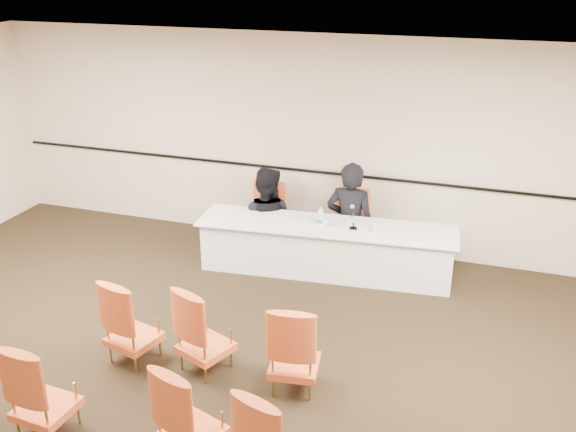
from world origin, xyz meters
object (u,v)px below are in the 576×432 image
(panelist_main, at_px, (350,226))
(aud_chair_back_left, at_px, (43,387))
(aud_chair_front_mid, at_px, (205,329))
(aud_chair_front_right, at_px, (295,346))
(panel_table, at_px, (326,249))
(aud_chair_back_mid, at_px, (190,412))
(microphone, at_px, (354,219))
(panelist_main_chair, at_px, (350,226))
(drinking_glass, at_px, (324,223))
(coffee_cup, at_px, (375,228))
(aud_chair_front_left, at_px, (132,320))
(panelist_second, at_px, (266,225))
(water_bottle, at_px, (320,217))
(panelist_second_chair, at_px, (266,218))

(panelist_main, xyz_separation_m, aud_chair_back_left, (-1.71, -4.32, 0.01))
(aud_chair_front_mid, distance_m, aud_chair_front_right, 0.95)
(panel_table, xyz_separation_m, aud_chair_back_mid, (-0.15, -3.67, 0.14))
(microphone, bearing_deg, panelist_main_chair, 85.81)
(panel_table, relative_size, panelist_main_chair, 3.56)
(drinking_glass, relative_size, coffee_cup, 0.71)
(panel_table, height_order, drinking_glass, drinking_glass)
(coffee_cup, distance_m, aud_chair_front_left, 3.24)
(panel_table, height_order, panelist_main_chair, panelist_main_chair)
(panelist_main_chair, distance_m, aud_chair_front_mid, 3.12)
(panelist_main_chair, height_order, drinking_glass, panelist_main_chair)
(aud_chair_back_left, relative_size, aud_chair_back_mid, 1.00)
(microphone, height_order, aud_chair_front_left, microphone)
(drinking_glass, distance_m, aud_chair_back_left, 4.03)
(coffee_cup, height_order, aud_chair_back_mid, aud_chair_back_mid)
(panelist_second, bearing_deg, aud_chair_front_left, 81.00)
(panelist_main, distance_m, microphone, 0.68)
(aud_chair_front_right, bearing_deg, microphone, 82.00)
(water_bottle, distance_m, drinking_glass, 0.10)
(coffee_cup, bearing_deg, aud_chair_front_left, -128.54)
(aud_chair_front_right, distance_m, aud_chair_back_left, 2.29)
(panelist_second_chair, bearing_deg, aud_chair_front_right, -70.00)
(coffee_cup, relative_size, aud_chair_back_left, 0.15)
(panel_table, height_order, aud_chair_back_mid, aud_chair_back_mid)
(panelist_second_chair, xyz_separation_m, aud_chair_front_right, (1.37, -2.91, 0.00))
(coffee_cup, bearing_deg, aud_chair_front_mid, -116.83)
(panelist_second, distance_m, aud_chair_front_left, 3.02)
(panel_table, distance_m, aud_chair_front_mid, 2.55)
(panel_table, xyz_separation_m, water_bottle, (-0.07, -0.04, 0.46))
(panelist_main_chair, bearing_deg, coffee_cup, -57.17)
(panelist_second_chair, bearing_deg, aud_chair_front_left, -102.04)
(panelist_main, distance_m, drinking_glass, 0.68)
(panelist_main, bearing_deg, drinking_glass, 71.19)
(water_bottle, height_order, aud_chair_front_left, aud_chair_front_left)
(panelist_main, height_order, aud_chair_back_mid, panelist_main)
(microphone, height_order, aud_chair_back_left, microphone)
(panel_table, relative_size, coffee_cup, 24.08)
(microphone, xyz_separation_m, coffee_cup, (0.29, -0.03, -0.07))
(aud_chair_front_right, bearing_deg, aud_chair_back_left, -153.60)
(aud_chair_front_left, relative_size, aud_chair_back_mid, 1.00)
(panelist_main, distance_m, aud_chair_front_right, 3.03)
(panelist_second, height_order, aud_chair_front_right, panelist_second)
(panelist_main, xyz_separation_m, panelist_main_chair, (0.00, 0.00, 0.01))
(panelist_second, bearing_deg, aud_chair_back_mid, 99.59)
(panel_table, distance_m, panelist_main_chair, 0.59)
(aud_chair_front_mid, distance_m, aud_chair_back_mid, 1.27)
(panelist_second_chair, bearing_deg, panel_table, -28.42)
(panel_table, distance_m, panelist_second_chair, 1.10)
(panelist_main, relative_size, coffee_cup, 13.19)
(drinking_glass, bearing_deg, aud_chair_front_mid, -103.19)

